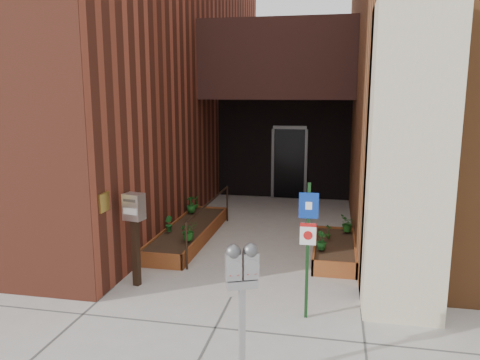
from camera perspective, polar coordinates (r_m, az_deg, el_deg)
The scene contains 15 objects.
ground at distance 7.63m, azimuth -1.12°, elevation -14.09°, with size 80.00×80.00×0.00m, color #9E9991.
architecture at distance 13.87m, azimuth 4.56°, elevation 18.07°, with size 20.00×14.60×10.00m.
planter_left at distance 10.41m, azimuth -6.25°, elevation -6.49°, with size 0.90×3.60×0.30m.
planter_right at distance 9.47m, azimuth 11.46°, elevation -8.40°, with size 0.80×2.20×0.30m.
handrail at distance 10.06m, azimuth -3.69°, elevation -3.43°, with size 0.04×3.34×0.90m.
parking_meter at distance 5.14m, azimuth 0.24°, elevation -11.62°, with size 0.37×0.25×1.61m.
sign_post at distance 6.63m, azimuth 8.28°, elevation -6.84°, with size 0.27×0.07×1.98m.
payment_dropbox at distance 7.88m, azimuth -12.74°, elevation -4.75°, with size 0.35×0.29×1.58m.
shrub_left_a at distance 9.37m, azimuth -6.29°, elevation -6.12°, with size 0.36×0.36×0.40m, color #1A5B1A.
shrub_left_b at distance 10.00m, azimuth -8.72°, elevation -5.30°, with size 0.18×0.18×0.32m, color #17531C.
shrub_left_c at distance 11.46m, azimuth -5.96°, elevation -2.94°, with size 0.23×0.23×0.41m, color #1A5D1D.
shrub_left_d at distance 11.88m, azimuth -5.33°, elevation -2.65°, with size 0.17×0.17×0.32m, color #205919.
shrub_right_a at distance 8.91m, azimuth 9.91°, elevation -7.27°, with size 0.19×0.19×0.35m, color #164F1B.
shrub_right_b at distance 9.59m, azimuth 10.77°, elevation -6.17°, with size 0.15×0.15×0.29m, color #1F5518.
shrub_right_c at distance 10.10m, azimuth 12.97°, elevation -5.18°, with size 0.33×0.33×0.36m, color #1D5C1A.
Camera 1 is at (1.52, -6.76, 3.21)m, focal length 35.00 mm.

